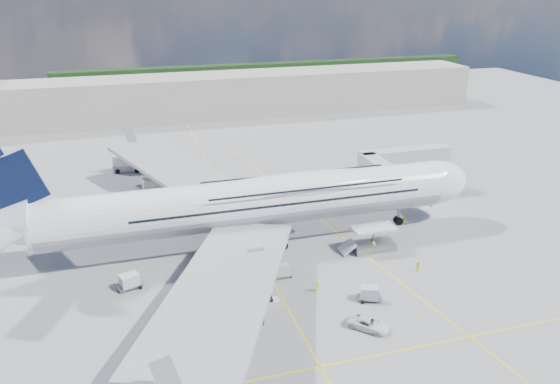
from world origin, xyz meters
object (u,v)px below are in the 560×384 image
object	(u,v)px
jet_bridge	(396,163)
dolly_row_c	(192,306)
service_van	(368,324)
crew_wing	(190,303)
catering_truck_inner	(159,188)
cone_wing_left_inner	(205,206)
dolly_nose_near	(281,271)
cone_nose	(432,205)
cargo_loader	(372,242)
crew_tug	(318,286)
dolly_row_b	(212,296)
crew_van	(373,246)
dolly_nose_far	(370,293)
cone_wing_left_outer	(170,188)
crew_loader	(418,267)
dolly_back	(129,281)
cone_wing_right_inner	(204,335)
catering_truck_outer	(128,164)
dolly_row_a	(159,337)
baggage_tug	(268,304)
airliner	(253,202)
crew_nose	(404,218)

from	to	relation	value
jet_bridge	dolly_row_c	bearing A→B (deg)	-146.47
service_van	crew_wing	size ratio (longest dim) A/B	3.24
catering_truck_inner	cone_wing_left_inner	bearing A→B (deg)	-51.61
dolly_nose_near	cone_nose	distance (m)	36.68
jet_bridge	cone_nose	xyz separation A→B (m)	(4.58, -5.91, -6.54)
cargo_loader	crew_tug	xyz separation A→B (m)	(-11.96, -8.93, -0.40)
dolly_row_b	crew_van	xyz separation A→B (m)	(25.44, 7.06, -0.24)
dolly_row_b	dolly_nose_far	xyz separation A→B (m)	(19.26, -4.90, -0.07)
cone_wing_left_outer	crew_loader	bearing A→B (deg)	-54.97
dolly_row_b	catering_truck_inner	bearing A→B (deg)	87.33
dolly_row_c	crew_tug	world-z (taller)	dolly_row_c
dolly_back	cone_wing_right_inner	distance (m)	15.42
dolly_nose_near	catering_truck_outer	size ratio (longest dim) A/B	0.45
crew_van	cone_wing_left_outer	world-z (taller)	crew_van
catering_truck_outer	service_van	xyz separation A→B (m)	(24.93, -65.38, -1.00)
cargo_loader	dolly_back	xyz separation A→B (m)	(-35.43, -1.00, -0.15)
crew_tug	cone_wing_left_outer	world-z (taller)	crew_tug
dolly_row_a	dolly_row_c	distance (m)	5.86
dolly_row_b	baggage_tug	size ratio (longest dim) A/B	1.18
cargo_loader	cone_wing_left_inner	world-z (taller)	cargo_loader
airliner	baggage_tug	distance (m)	19.30
service_van	crew_nose	size ratio (longest dim) A/B	2.87
dolly_back	dolly_nose_near	bearing A→B (deg)	-27.75
airliner	cone_wing_left_inner	size ratio (longest dim) A/B	123.87
dolly_row_b	catering_truck_outer	distance (m)	55.59
catering_truck_inner	cone_wing_left_outer	world-z (taller)	catering_truck_inner
dolly_row_c	dolly_nose_far	size ratio (longest dim) A/B	1.04
cargo_loader	catering_truck_inner	distance (m)	42.46
crew_loader	crew_tug	xyz separation A→B (m)	(-15.14, -0.74, 0.01)
service_van	cone_wing_right_inner	distance (m)	19.03
baggage_tug	dolly_nose_far	bearing A→B (deg)	-3.83
airliner	cone_wing_left_outer	distance (m)	29.55
crew_van	cone_wing_left_outer	size ratio (longest dim) A/B	3.40
crew_van	cone_wing_left_outer	bearing A→B (deg)	4.17
crew_van	dolly_row_b	bearing A→B (deg)	72.56
crew_nose	crew_wing	distance (m)	40.80
dolly_row_a	crew_wing	bearing A→B (deg)	49.50
crew_tug	cone_wing_left_outer	bearing A→B (deg)	88.73
airliner	catering_truck_outer	xyz separation A→B (m)	(-17.44, 40.11, -5.19)
catering_truck_inner	crew_loader	xyz separation A→B (m)	(32.09, -39.29, -0.88)
dolly_nose_far	catering_truck_inner	xyz separation A→B (m)	(-22.58, 43.74, 0.69)
dolly_row_c	cone_nose	distance (m)	50.74
cargo_loader	crew_loader	world-z (taller)	cargo_loader
crew_loader	cone_wing_right_inner	bearing A→B (deg)	-149.70
dolly_row_c	cone_nose	size ratio (longest dim) A/B	5.54
crew_van	dolly_back	bearing A→B (deg)	57.57
cargo_loader	crew_loader	size ratio (longest dim) A/B	5.11
crew_tug	catering_truck_outer	bearing A→B (deg)	91.51
dolly_row_c	dolly_back	size ratio (longest dim) A/B	0.98
baggage_tug	cone_nose	bearing A→B (deg)	35.56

